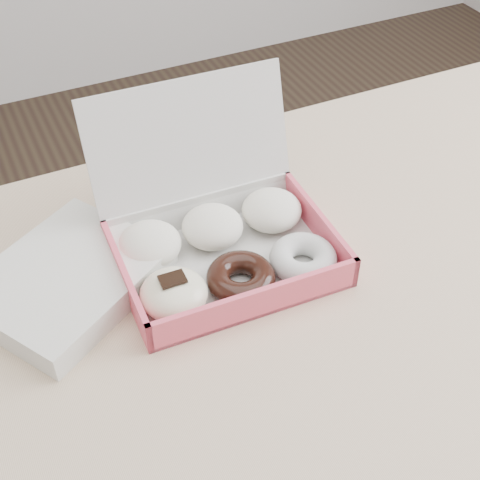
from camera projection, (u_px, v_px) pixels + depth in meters
name	position (u px, v px, depth m)	size (l,w,h in m)	color
table	(365.00, 304.00, 0.97)	(1.20, 0.80, 0.75)	tan
donut_box	(219.00, 240.00, 0.90)	(0.30, 0.27, 0.21)	silver
newspapers	(67.00, 280.00, 0.87)	(0.23, 0.19, 0.04)	white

